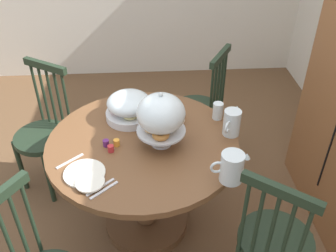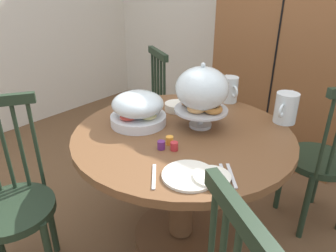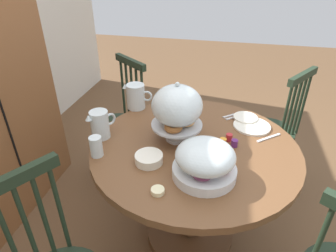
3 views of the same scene
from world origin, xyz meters
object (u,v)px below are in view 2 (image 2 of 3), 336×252
(windsor_chair_near_window, at_px, (143,118))
(windsor_chair_far_side, at_px, (322,162))
(butter_dish, at_px, (141,105))
(pastry_stand_with_dome, at_px, (202,91))
(drinking_glass, at_px, (202,90))
(windsor_chair_by_cabinet, at_px, (13,206))
(cereal_bowl, at_px, (176,107))
(milk_pitcher, at_px, (230,90))
(china_plate_small, at_px, (212,176))
(dining_table, at_px, (182,169))
(china_plate_large, at_px, (189,175))
(orange_juice_pitcher, at_px, (286,109))
(wooden_armoire, at_px, (291,42))
(fruit_platter_covered, at_px, (138,109))

(windsor_chair_near_window, relative_size, windsor_chair_far_side, 1.00)
(windsor_chair_far_side, height_order, butter_dish, windsor_chair_far_side)
(pastry_stand_with_dome, bearing_deg, drinking_glass, 122.99)
(windsor_chair_by_cabinet, distance_m, cereal_bowl, 1.01)
(milk_pitcher, xyz_separation_m, china_plate_small, (0.38, -0.80, -0.06))
(dining_table, height_order, butter_dish, butter_dish)
(milk_pitcher, bearing_deg, pastry_stand_with_dome, -80.55)
(windsor_chair_far_side, relative_size, china_plate_large, 4.43)
(windsor_chair_far_side, xyz_separation_m, orange_juice_pitcher, (-0.20, -0.22, 0.36))
(china_plate_large, height_order, drinking_glass, drinking_glass)
(pastry_stand_with_dome, bearing_deg, wooden_armoire, 92.25)
(china_plate_large, distance_m, cereal_bowl, 0.69)
(pastry_stand_with_dome, bearing_deg, china_plate_small, -50.27)
(pastry_stand_with_dome, bearing_deg, china_plate_large, -60.83)
(pastry_stand_with_dome, distance_m, china_plate_small, 0.52)
(windsor_chair_far_side, bearing_deg, orange_juice_pitcher, -131.60)
(pastry_stand_with_dome, relative_size, drinking_glass, 3.13)
(pastry_stand_with_dome, xyz_separation_m, fruit_platter_covered, (-0.28, -0.19, -0.11))
(drinking_glass, xyz_separation_m, butter_dish, (-0.20, -0.37, -0.04))
(windsor_chair_near_window, xyz_separation_m, milk_pitcher, (0.70, 0.08, 0.36))
(wooden_armoire, bearing_deg, orange_juice_pitcher, -69.57)
(windsor_chair_near_window, bearing_deg, pastry_stand_with_dome, -23.87)
(wooden_armoire, distance_m, windsor_chair_near_window, 1.34)
(dining_table, height_order, china_plate_large, china_plate_large)
(windsor_chair_far_side, distance_m, china_plate_small, 1.01)
(windsor_chair_far_side, relative_size, pastry_stand_with_dome, 2.83)
(windsor_chair_by_cabinet, distance_m, windsor_chair_far_side, 1.73)
(dining_table, distance_m, windsor_chair_by_cabinet, 0.87)
(dining_table, distance_m, drinking_glass, 0.59)
(dining_table, distance_m, windsor_chair_near_window, 0.87)
(windsor_chair_far_side, height_order, drinking_glass, windsor_chair_far_side)
(orange_juice_pitcher, relative_size, china_plate_large, 0.92)
(milk_pitcher, xyz_separation_m, butter_dish, (-0.37, -0.43, -0.06))
(fruit_platter_covered, distance_m, orange_juice_pitcher, 0.80)
(wooden_armoire, relative_size, dining_table, 1.73)
(orange_juice_pitcher, height_order, drinking_glass, orange_juice_pitcher)
(china_plate_large, height_order, butter_dish, butter_dish)
(fruit_platter_covered, distance_m, china_plate_small, 0.62)
(wooden_armoire, xyz_separation_m, orange_juice_pitcher, (0.37, -1.00, -0.17))
(wooden_armoire, relative_size, windsor_chair_near_window, 2.01)
(pastry_stand_with_dome, xyz_separation_m, milk_pitcher, (-0.07, 0.42, -0.12))
(windsor_chair_by_cabinet, relative_size, milk_pitcher, 5.87)
(dining_table, relative_size, windsor_chair_by_cabinet, 1.16)
(cereal_bowl, relative_size, butter_dish, 2.33)
(pastry_stand_with_dome, bearing_deg, windsor_chair_by_cabinet, -122.00)
(pastry_stand_with_dome, relative_size, butter_dish, 5.73)
(wooden_armoire, bearing_deg, windsor_chair_by_cabinet, -102.07)
(pastry_stand_with_dome, bearing_deg, dining_table, -107.30)
(fruit_platter_covered, bearing_deg, windsor_chair_far_side, 43.31)
(pastry_stand_with_dome, relative_size, cereal_bowl, 2.46)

